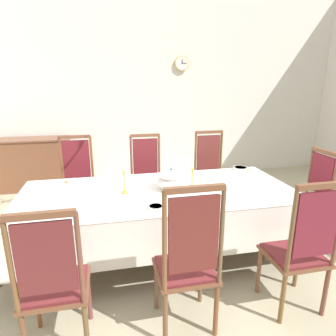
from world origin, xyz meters
The scene contains 21 objects.
ground centered at (0.00, 0.00, -0.02)m, with size 8.24×5.75×0.04m, color #B3AD8D.
back_wall centered at (0.00, 2.92, 1.73)m, with size 8.24×0.08×3.46m, color silver.
dining_table centered at (0.00, 0.04, 0.68)m, with size 2.77×1.21×0.75m.
tablecloth centered at (0.00, 0.04, 0.64)m, with size 2.79×1.23×0.44m.
chair_south_a centered at (-0.90, -0.97, 0.56)m, with size 0.44×0.42×1.12m.
chair_north_a centered at (-0.90, 1.06, 0.58)m, with size 0.44×0.42×1.17m.
chair_south_b centered at (0.02, -0.98, 0.59)m, with size 0.44×0.42×1.20m.
chair_north_b centered at (0.02, 1.05, 0.58)m, with size 0.44×0.42×1.15m.
chair_south_c centered at (0.94, -0.98, 0.58)m, with size 0.44×0.42×1.15m.
chair_north_c centered at (0.94, 1.06, 0.58)m, with size 0.44×0.42×1.17m.
chair_head_east centered at (1.79, 0.04, 0.56)m, with size 0.42×0.44×1.09m.
soup_tureen centered at (0.13, 0.04, 0.87)m, with size 0.30×0.30×0.23m.
candlestick_west centered at (-0.35, 0.04, 0.89)m, with size 0.07×0.07×0.34m.
candlestick_east centered at (0.35, 0.04, 0.88)m, with size 0.07×0.07×0.33m.
bowl_near_left centered at (1.14, 0.53, 0.78)m, with size 0.18×0.18×0.04m.
bowl_near_right centered at (-0.88, 0.49, 0.77)m, with size 0.14×0.14×0.04m.
bowl_far_left centered at (-0.11, -0.39, 0.77)m, with size 0.14×0.14×0.03m.
spoon_primary centered at (1.26, 0.56, 0.76)m, with size 0.04×0.18×0.01m.
spoon_secondary centered at (-0.98, 0.52, 0.76)m, with size 0.04×0.18×0.01m.
sideboard centered at (-1.85, 2.60, 0.45)m, with size 1.44×0.48×0.90m.
mounted_clock centered at (0.97, 2.84, 2.17)m, with size 0.27×0.06×0.27m.
Camera 1 is at (-0.51, -2.73, 1.81)m, focal length 31.19 mm.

